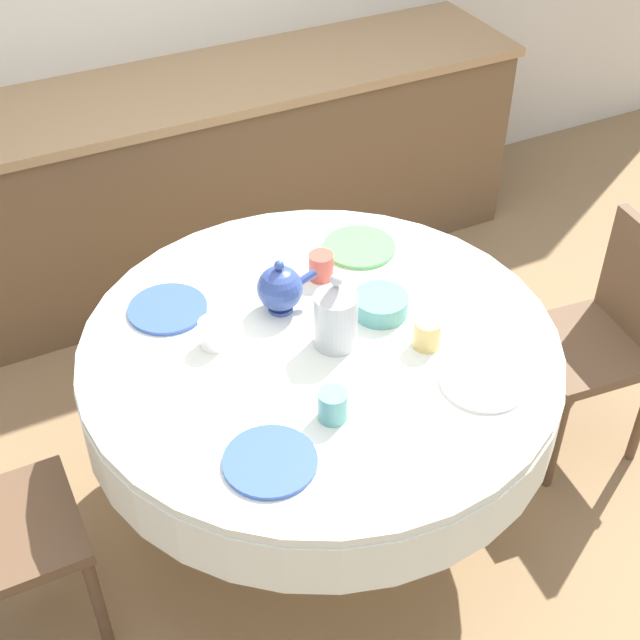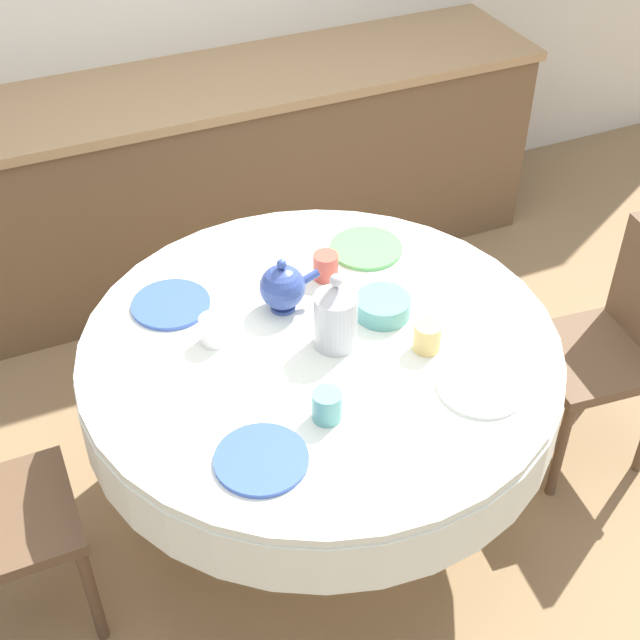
% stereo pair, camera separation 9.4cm
% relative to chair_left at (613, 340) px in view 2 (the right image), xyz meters
% --- Properties ---
extents(ground_plane, '(12.00, 12.00, 0.00)m').
position_rel_chair_left_xyz_m(ground_plane, '(-1.04, 0.11, -0.50)').
color(ground_plane, '#8E704C').
extents(kitchen_counter, '(3.24, 0.64, 0.91)m').
position_rel_chair_left_xyz_m(kitchen_counter, '(-1.04, 1.64, -0.04)').
color(kitchen_counter, brown).
rests_on(kitchen_counter, ground_plane).
extents(dining_table, '(1.42, 1.42, 0.78)m').
position_rel_chair_left_xyz_m(dining_table, '(-1.04, 0.11, 0.16)').
color(dining_table, tan).
rests_on(dining_table, ground_plane).
extents(chair_left, '(0.44, 0.44, 0.88)m').
position_rel_chair_left_xyz_m(chair_left, '(0.00, 0.00, 0.00)').
color(chair_left, brown).
rests_on(chair_left, ground_plane).
extents(plate_near_left, '(0.24, 0.24, 0.01)m').
position_rel_chair_left_xyz_m(plate_near_left, '(-1.36, -0.25, 0.29)').
color(plate_near_left, '#3856AD').
rests_on(plate_near_left, dining_table).
extents(cup_near_left, '(0.08, 0.08, 0.09)m').
position_rel_chair_left_xyz_m(cup_near_left, '(-1.15, -0.18, 0.32)').
color(cup_near_left, '#5BA39E').
rests_on(cup_near_left, dining_table).
extents(plate_near_right, '(0.24, 0.24, 0.01)m').
position_rel_chair_left_xyz_m(plate_near_right, '(-0.72, -0.25, 0.29)').
color(plate_near_right, white).
rests_on(plate_near_right, dining_table).
extents(cup_near_right, '(0.08, 0.08, 0.09)m').
position_rel_chair_left_xyz_m(cup_near_right, '(-0.77, -0.05, 0.32)').
color(cup_near_right, '#DBB766').
rests_on(cup_near_right, dining_table).
extents(plate_far_left, '(0.24, 0.24, 0.01)m').
position_rel_chair_left_xyz_m(plate_far_left, '(-1.39, 0.44, 0.29)').
color(plate_far_left, '#3856AD').
rests_on(plate_far_left, dining_table).
extents(cup_far_left, '(0.08, 0.08, 0.09)m').
position_rel_chair_left_xyz_m(cup_far_left, '(-1.32, 0.23, 0.32)').
color(cup_far_left, white).
rests_on(cup_far_left, dining_table).
extents(plate_far_right, '(0.24, 0.24, 0.01)m').
position_rel_chair_left_xyz_m(plate_far_right, '(-0.72, 0.47, 0.29)').
color(plate_far_right, '#5BA85B').
rests_on(plate_far_right, dining_table).
extents(cup_far_right, '(0.08, 0.08, 0.09)m').
position_rel_chair_left_xyz_m(cup_far_right, '(-0.90, 0.38, 0.32)').
color(cup_far_right, '#CC4C3D').
rests_on(cup_far_right, dining_table).
extents(coffee_carafe, '(0.13, 0.13, 0.25)m').
position_rel_chair_left_xyz_m(coffee_carafe, '(-1.00, 0.08, 0.38)').
color(coffee_carafe, '#B2B2B7').
rests_on(coffee_carafe, dining_table).
extents(teapot, '(0.19, 0.14, 0.18)m').
position_rel_chair_left_xyz_m(teapot, '(-1.08, 0.29, 0.36)').
color(teapot, '#33478E').
rests_on(teapot, dining_table).
extents(fruit_bowl, '(0.17, 0.17, 0.06)m').
position_rel_chair_left_xyz_m(fruit_bowl, '(-0.82, 0.14, 0.31)').
color(fruit_bowl, '#569993').
rests_on(fruit_bowl, dining_table).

